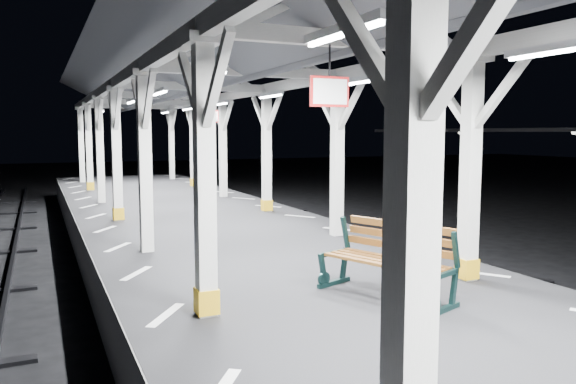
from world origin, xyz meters
TOP-DOWN VIEW (x-y plane):
  - bench_mid at (0.47, 1.78)m, footprint 1.27×1.95m

SIDE VIEW (x-z plane):
  - bench_mid at x=0.47m, z-range 1.03..2.03m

